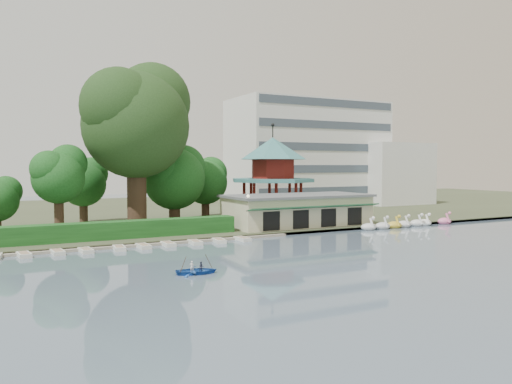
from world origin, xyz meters
TOP-DOWN VIEW (x-y plane):
  - ground_plane at (0.00, 0.00)m, footprint 220.00×220.00m
  - shore at (0.00, 52.00)m, footprint 220.00×70.00m
  - embankment at (0.00, 17.30)m, footprint 220.00×0.60m
  - dock at (-12.00, 17.20)m, footprint 34.00×1.60m
  - boathouse at (10.00, 21.97)m, footprint 18.60×9.39m
  - pavilion at (12.00, 32.00)m, footprint 12.40×12.40m
  - office_building at (32.67, 49.00)m, footprint 38.00×18.00m
  - hedge at (-15.00, 20.50)m, footprint 30.00×2.00m
  - lamp_post at (1.50, 19.00)m, footprint 0.36×0.36m
  - big_tree at (-8.83, 28.21)m, footprint 14.00×13.05m
  - small_trees at (-10.18, 31.83)m, footprint 39.81×16.17m
  - swan_boats at (23.23, 16.53)m, footprint 15.67×2.12m
  - moored_rowboats at (-14.01, 15.81)m, footprint 27.65×2.75m
  - rowboat_with_passengers at (-10.96, 2.47)m, footprint 4.81×3.85m

SIDE VIEW (x-z plane):
  - ground_plane at x=0.00m, z-range 0.00..0.00m
  - dock at x=-12.00m, z-range 0.00..0.24m
  - embankment at x=0.00m, z-range 0.00..0.30m
  - moored_rowboats at x=-14.01m, z-range 0.00..0.36m
  - shore at x=0.00m, z-range 0.00..0.40m
  - swan_boats at x=23.23m, z-range -0.56..1.35m
  - rowboat_with_passengers at x=-10.96m, z-range -0.56..1.45m
  - hedge at x=-15.00m, z-range 0.40..2.20m
  - boathouse at x=10.00m, z-range 0.42..4.32m
  - lamp_post at x=1.50m, z-range 1.20..5.48m
  - small_trees at x=-10.18m, z-range 1.13..11.55m
  - pavilion at x=12.00m, z-range 0.73..14.23m
  - office_building at x=32.67m, z-range -0.27..19.73m
  - big_tree at x=-8.83m, z-range 3.65..24.03m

